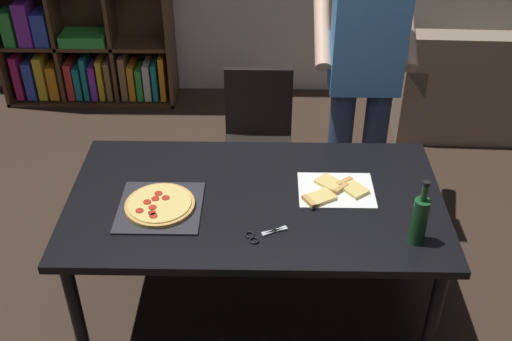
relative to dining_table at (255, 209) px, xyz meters
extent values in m
plane|color=#38281E|center=(0.00, 0.00, -0.68)|extent=(12.00, 12.00, 0.00)
cube|color=black|center=(0.00, 0.00, 0.05)|extent=(1.77, 0.98, 0.04)
cylinder|color=black|center=(-0.81, -0.41, -0.33)|extent=(0.06, 0.06, 0.71)
cylinder|color=black|center=(0.81, -0.41, -0.33)|extent=(0.06, 0.06, 0.71)
cylinder|color=black|center=(-0.81, 0.41, -0.33)|extent=(0.06, 0.06, 0.71)
cylinder|color=black|center=(0.81, 0.41, -0.33)|extent=(0.06, 0.06, 0.71)
cube|color=black|center=(0.00, 0.89, -0.25)|extent=(0.42, 0.42, 0.04)
cube|color=black|center=(0.00, 1.08, -0.01)|extent=(0.42, 0.04, 0.45)
cylinder|color=black|center=(-0.18, 0.71, -0.48)|extent=(0.04, 0.04, 0.41)
cylinder|color=black|center=(0.18, 0.71, -0.48)|extent=(0.04, 0.04, 0.41)
cylinder|color=black|center=(-0.18, 1.07, -0.48)|extent=(0.04, 0.04, 0.41)
cylinder|color=black|center=(0.18, 1.07, -0.48)|extent=(0.04, 0.04, 0.41)
cube|color=gray|center=(1.90, 2.05, -0.48)|extent=(1.73, 0.91, 0.40)
cube|color=gray|center=(1.13, 2.08, -0.18)|extent=(0.19, 0.86, 0.20)
cube|color=#513823|center=(-1.42, 2.35, -0.67)|extent=(1.40, 0.35, 0.03)
cube|color=#513823|center=(-1.42, 2.35, -0.18)|extent=(1.34, 0.29, 0.03)
cube|color=#B21E66|center=(-2.01, 2.33, -0.45)|extent=(0.06, 0.22, 0.38)
cube|color=blue|center=(-1.91, 2.33, -0.48)|extent=(0.07, 0.22, 0.32)
cube|color=yellow|center=(-1.81, 2.33, -0.45)|extent=(0.07, 0.22, 0.37)
cube|color=orange|center=(-1.72, 2.33, -0.49)|extent=(0.08, 0.22, 0.29)
cube|color=red|center=(-1.58, 2.33, -0.48)|extent=(0.06, 0.22, 0.32)
cube|color=teal|center=(-1.51, 2.33, -0.50)|extent=(0.05, 0.22, 0.28)
cube|color=teal|center=(-1.45, 2.33, -0.45)|extent=(0.04, 0.22, 0.36)
cube|color=purple|center=(-1.38, 2.33, -0.49)|extent=(0.05, 0.22, 0.30)
cube|color=yellow|center=(-1.32, 2.33, -0.46)|extent=(0.04, 0.22, 0.34)
cube|color=olive|center=(-1.25, 2.33, -0.47)|extent=(0.04, 0.22, 0.33)
cube|color=olive|center=(-1.13, 2.33, -0.45)|extent=(0.05, 0.22, 0.37)
cube|color=orange|center=(-1.07, 2.33, -0.49)|extent=(0.05, 0.22, 0.30)
cube|color=green|center=(-1.00, 2.33, -0.50)|extent=(0.05, 0.22, 0.27)
cube|color=silver|center=(-0.94, 2.33, -0.48)|extent=(0.05, 0.22, 0.31)
cube|color=teal|center=(-0.87, 2.33, -0.48)|extent=(0.04, 0.22, 0.32)
cube|color=orange|center=(-0.81, 2.33, -0.45)|extent=(0.04, 0.22, 0.38)
cube|color=green|center=(-1.99, 2.33, -0.02)|extent=(0.09, 0.22, 0.28)
cube|color=purple|center=(-1.86, 2.33, 0.01)|extent=(0.11, 0.22, 0.35)
cube|color=blue|center=(-1.73, 2.33, -0.03)|extent=(0.11, 0.22, 0.27)
cube|color=green|center=(-1.42, 2.33, -0.12)|extent=(0.36, 0.25, 0.09)
cylinder|color=#38476B|center=(0.68, 0.74, -0.21)|extent=(0.14, 0.14, 0.95)
cylinder|color=#38476B|center=(0.48, 0.74, -0.21)|extent=(0.14, 0.14, 0.95)
cube|color=#4C8CD1|center=(0.58, 0.74, 0.54)|extent=(0.38, 0.22, 0.55)
cylinder|color=#E0B293|center=(0.81, 0.92, 0.57)|extent=(0.09, 0.50, 0.39)
cylinder|color=#E0B293|center=(0.35, 0.92, 0.57)|extent=(0.09, 0.50, 0.39)
cube|color=#2D2D33|center=(-0.44, -0.09, 0.07)|extent=(0.38, 0.38, 0.01)
cylinder|color=tan|center=(-0.44, -0.09, 0.09)|extent=(0.32, 0.32, 0.02)
cylinder|color=#EACC6B|center=(-0.44, -0.09, 0.10)|extent=(0.29, 0.29, 0.01)
cylinder|color=#B22819|center=(-0.47, -0.13, 0.10)|extent=(0.04, 0.04, 0.00)
cylinder|color=#B22819|center=(-0.52, -0.16, 0.10)|extent=(0.04, 0.04, 0.00)
cylinder|color=#B22819|center=(-0.45, -0.02, 0.10)|extent=(0.04, 0.04, 0.00)
cylinder|color=#B22819|center=(-0.42, -0.06, 0.10)|extent=(0.04, 0.04, 0.00)
cylinder|color=#B22819|center=(-0.46, -0.06, 0.10)|extent=(0.04, 0.04, 0.00)
cylinder|color=#B22819|center=(-0.45, -0.19, 0.10)|extent=(0.04, 0.04, 0.00)
cylinder|color=#B22819|center=(-0.46, -0.17, 0.10)|extent=(0.04, 0.04, 0.00)
cylinder|color=#B22819|center=(-0.50, -0.09, 0.10)|extent=(0.04, 0.04, 0.00)
cube|color=white|center=(0.39, 0.05, 0.07)|extent=(0.36, 0.28, 0.01)
cube|color=#EACC6B|center=(0.36, 0.09, 0.09)|extent=(0.16, 0.16, 0.02)
cube|color=tan|center=(0.41, 0.05, 0.09)|extent=(0.08, 0.08, 0.02)
cube|color=#EACC6B|center=(0.30, -0.02, 0.09)|extent=(0.17, 0.15, 0.02)
cube|color=tan|center=(0.25, -0.05, 0.09)|extent=(0.07, 0.09, 0.02)
cube|color=#EACC6B|center=(0.46, 0.05, 0.09)|extent=(0.16, 0.17, 0.02)
cube|color=tan|center=(0.43, 0.10, 0.09)|extent=(0.09, 0.07, 0.02)
cylinder|color=#194723|center=(0.70, -0.30, 0.18)|extent=(0.07, 0.07, 0.22)
cylinder|color=#194723|center=(0.70, -0.30, 0.33)|extent=(0.03, 0.03, 0.08)
cylinder|color=black|center=(0.70, -0.30, 0.38)|extent=(0.03, 0.03, 0.02)
cube|color=silver|center=(0.09, -0.25, 0.07)|extent=(0.11, 0.07, 0.01)
cube|color=silver|center=(0.09, -0.25, 0.07)|extent=(0.12, 0.05, 0.01)
torus|color=black|center=(-0.02, -0.28, 0.07)|extent=(0.06, 0.06, 0.01)
torus|color=black|center=(0.00, -0.31, 0.07)|extent=(0.06, 0.06, 0.01)
camera|label=1|loc=(0.04, -2.32, 1.85)|focal=43.39mm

